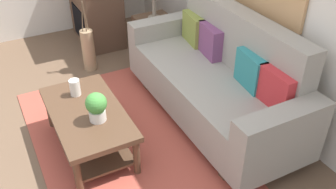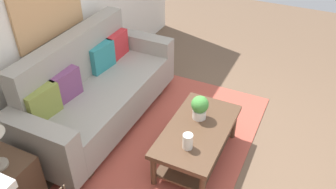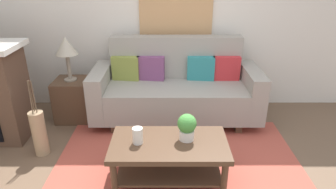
{
  "view_description": "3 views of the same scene",
  "coord_description": "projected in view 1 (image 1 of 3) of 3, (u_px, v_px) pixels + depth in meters",
  "views": [
    {
      "loc": [
        2.56,
        -0.4,
        2.39
      ],
      "look_at": [
        0.05,
        0.9,
        0.47
      ],
      "focal_mm": 40.18,
      "sensor_mm": 36.0,
      "label": 1
    },
    {
      "loc": [
        -2.56,
        -0.67,
        2.72
      ],
      "look_at": [
        0.08,
        0.59,
        0.6
      ],
      "focal_mm": 36.81,
      "sensor_mm": 36.0,
      "label": 2
    },
    {
      "loc": [
        -0.11,
        -2.18,
        1.96
      ],
      "look_at": [
        -0.12,
        0.97,
        0.57
      ],
      "focal_mm": 31.73,
      "sensor_mm": 36.0,
      "label": 3
    }
  ],
  "objects": [
    {
      "name": "ground_plane",
      "position": [
        77.0,
        160.0,
        3.37
      ],
      "size": [
        9.61,
        9.61,
        0.0
      ],
      "primitive_type": "plane",
      "color": "brown"
    },
    {
      "name": "throw_pillow_olive",
      "position": [
        194.0,
        29.0,
        4.08
      ],
      "size": [
        0.37,
        0.16,
        0.32
      ],
      "primitive_type": "cube",
      "rotation": [
        0.0,
        0.0,
        -0.12
      ],
      "color": "olive",
      "rests_on": "couch"
    },
    {
      "name": "side_table",
      "position": [
        155.0,
        39.0,
        4.78
      ],
      "size": [
        0.44,
        0.44,
        0.56
      ],
      "primitive_type": "cube",
      "color": "#513826",
      "rests_on": "ground_plane"
    },
    {
      "name": "fireplace",
      "position": [
        95.0,
        0.0,
        5.07
      ],
      "size": [
        1.02,
        0.58,
        1.16
      ],
      "color": "brown",
      "rests_on": "ground_plane"
    },
    {
      "name": "area_rug",
      "position": [
        128.0,
        143.0,
        3.56
      ],
      "size": [
        2.6,
        1.62,
        0.01
      ],
      "primitive_type": "cube",
      "color": "#B24C3D",
      "rests_on": "ground_plane"
    },
    {
      "name": "floor_vase_branch_b",
      "position": [
        85.0,
        16.0,
        4.34
      ],
      "size": [
        0.03,
        0.04,
        0.36
      ],
      "primitive_type": "cylinder",
      "rotation": [
        0.09,
        0.05,
        0.0
      ],
      "color": "brown",
      "rests_on": "floor_vase"
    },
    {
      "name": "floor_vase_branch_c",
      "position": [
        82.0,
        16.0,
        4.33
      ],
      "size": [
        0.02,
        0.05,
        0.36
      ],
      "primitive_type": "cylinder",
      "rotation": [
        -0.11,
        -0.02,
        0.0
      ],
      "color": "brown",
      "rests_on": "floor_vase"
    },
    {
      "name": "couch",
      "position": [
        216.0,
        80.0,
        3.69
      ],
      "size": [
        2.16,
        0.84,
        1.08
      ],
      "color": "gray",
      "rests_on": "ground_plane"
    },
    {
      "name": "throw_pillow_crimson",
      "position": [
        276.0,
        89.0,
        3.1
      ],
      "size": [
        0.36,
        0.12,
        0.32
      ],
      "primitive_type": "cube",
      "rotation": [
        0.0,
        0.0,
        -0.0
      ],
      "color": "red",
      "rests_on": "couch"
    },
    {
      "name": "throw_pillow_teal",
      "position": [
        251.0,
        71.0,
        3.35
      ],
      "size": [
        0.37,
        0.16,
        0.32
      ],
      "primitive_type": "cube",
      "rotation": [
        0.0,
        0.0,
        -0.11
      ],
      "color": "teal",
      "rests_on": "couch"
    },
    {
      "name": "coffee_table",
      "position": [
        88.0,
        121.0,
        3.33
      ],
      "size": [
        1.1,
        0.6,
        0.43
      ],
      "color": "#513826",
      "rests_on": "ground_plane"
    },
    {
      "name": "throw_pillow_plum",
      "position": [
        210.0,
        41.0,
        3.84
      ],
      "size": [
        0.37,
        0.16,
        0.32
      ],
      "primitive_type": "cube",
      "rotation": [
        0.0,
        0.0,
        -0.12
      ],
      "color": "#7A4270",
      "rests_on": "couch"
    },
    {
      "name": "tabletop_vase",
      "position": [
        75.0,
        88.0,
        3.43
      ],
      "size": [
        0.1,
        0.1,
        0.16
      ],
      "primitive_type": "cylinder",
      "color": "white",
      "rests_on": "coffee_table"
    },
    {
      "name": "potted_plant_tabletop",
      "position": [
        96.0,
        106.0,
        3.09
      ],
      "size": [
        0.18,
        0.18,
        0.26
      ],
      "color": "white",
      "rests_on": "coffee_table"
    },
    {
      "name": "floor_vase_branch_a",
      "position": [
        84.0,
        17.0,
        4.31
      ],
      "size": [
        0.01,
        0.02,
        0.36
      ],
      "primitive_type": "cylinder",
      "rotation": [
        0.01,
        0.01,
        0.0
      ],
      "color": "brown",
      "rests_on": "floor_vase"
    },
    {
      "name": "floor_vase",
      "position": [
        88.0,
        50.0,
        4.57
      ],
      "size": [
        0.16,
        0.16,
        0.51
      ],
      "primitive_type": "cylinder",
      "color": "tan",
      "rests_on": "ground_plane"
    }
  ]
}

